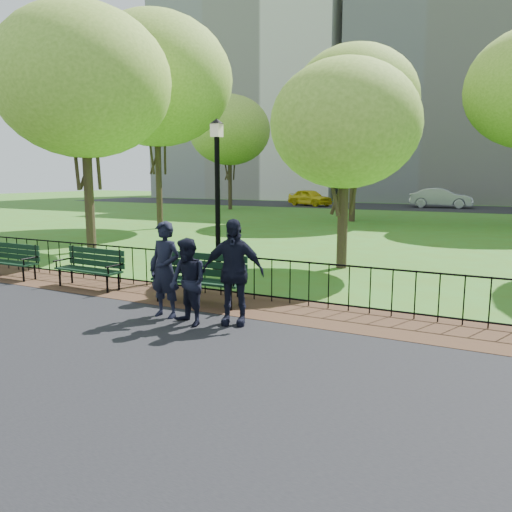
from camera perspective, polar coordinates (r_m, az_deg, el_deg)
The scene contains 20 objects.
ground at distance 9.02m, azimuth -9.53°, elevation -7.33°, with size 120.00×120.00×0.00m, color #42691B.
dirt_strip at distance 10.21m, azimuth -4.51°, elevation -5.19°, with size 60.00×1.60×0.01m, color #3E2B19.
far_street at distance 42.32m, azimuth 20.02°, elevation 5.18°, with size 70.00×9.00×0.01m, color black.
iron_fence at distance 10.52m, azimuth -3.12°, elevation -2.04°, with size 24.06×0.06×1.00m.
apartment_west at distance 62.17m, azimuth 0.72°, elevation 18.85°, with size 22.00×15.00×26.00m, color silver.
apartment_mid at distance 56.41m, azimuth 24.85°, elevation 21.12°, with size 24.00×15.00×30.00m, color #B3AFA4.
park_bench_main at distance 10.13m, azimuth -8.48°, elevation -1.50°, with size 2.00×0.67×1.09m.
park_bench_left_a at distance 11.94m, azimuth -18.29°, elevation -0.85°, with size 1.74×0.59×0.98m.
park_bench_left_b at distance 13.87m, azimuth -26.12°, elevation -0.10°, with size 1.65×0.52×0.93m.
lamppost at distance 12.91m, azimuth -4.43°, elevation 7.43°, with size 0.36×0.36×3.96m.
tree_near_w at distance 17.96m, azimuth -19.17°, elevation 18.24°, with size 5.71×5.71×7.96m.
tree_near_e at distance 13.97m, azimuth 10.16°, elevation 14.59°, with size 4.03×4.03×5.62m.
tree_mid_w at distance 25.06m, azimuth -11.39°, elevation 19.09°, with size 7.16×7.16×9.99m.
tree_far_c at distance 28.83m, azimuth 11.29°, elevation 17.11°, with size 6.83×6.83×9.52m.
tree_far_w at distance 38.44m, azimuth -3.04°, elevation 14.16°, with size 6.10×6.10×8.50m.
person_left at distance 9.07m, azimuth -10.34°, elevation -1.54°, with size 0.63×0.42×1.73m, color black.
person_mid at distance 8.53m, azimuth -7.80°, elevation -2.97°, with size 0.73×0.38×1.49m, color black.
person_right at distance 8.50m, azimuth -2.65°, elevation -1.83°, with size 1.07×0.44×1.82m, color black.
taxi at distance 42.98m, azimuth 6.17°, elevation 6.67°, with size 1.65×4.11×1.40m, color gold.
sedan_silver at distance 42.64m, azimuth 20.40°, elevation 6.25°, with size 1.67×4.79×1.58m, color #94969B.
Camera 1 is at (5.19, -6.92, 2.54)m, focal length 35.00 mm.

